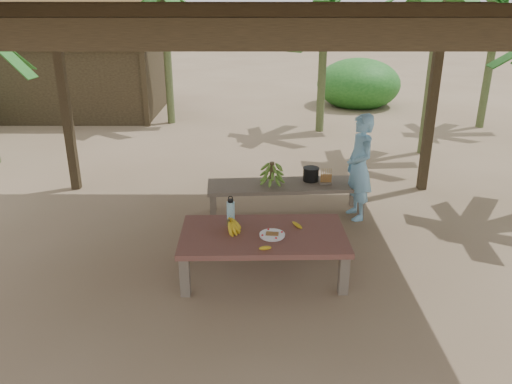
{
  "coord_description": "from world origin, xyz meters",
  "views": [
    {
      "loc": [
        0.13,
        -5.27,
        2.9
      ],
      "look_at": [
        0.12,
        0.09,
        0.8
      ],
      "focal_mm": 35.0,
      "sensor_mm": 36.0,
      "label": 1
    }
  ],
  "objects_px": {
    "cooking_pot": "(311,174)",
    "woman": "(359,167)",
    "work_table": "(263,238)",
    "ripe_banana_bunch": "(228,225)",
    "water_flask": "(231,212)",
    "plate": "(272,235)",
    "bench": "(286,188)"
  },
  "relations": [
    {
      "from": "work_table",
      "to": "plate",
      "type": "bearing_deg",
      "value": -42.85
    },
    {
      "from": "water_flask",
      "to": "cooking_pot",
      "type": "relative_size",
      "value": 1.48
    },
    {
      "from": "work_table",
      "to": "ripe_banana_bunch",
      "type": "height_order",
      "value": "ripe_banana_bunch"
    },
    {
      "from": "work_table",
      "to": "woman",
      "type": "xyz_separation_m",
      "value": [
        1.33,
        1.55,
        0.3
      ]
    },
    {
      "from": "woman",
      "to": "water_flask",
      "type": "bearing_deg",
      "value": -64.05
    },
    {
      "from": "bench",
      "to": "water_flask",
      "type": "xyz_separation_m",
      "value": [
        -0.71,
        -1.4,
        0.24
      ]
    },
    {
      "from": "water_flask",
      "to": "cooking_pot",
      "type": "bearing_deg",
      "value": 55.25
    },
    {
      "from": "ripe_banana_bunch",
      "to": "work_table",
      "type": "bearing_deg",
      "value": -4.45
    },
    {
      "from": "plate",
      "to": "woman",
      "type": "xyz_separation_m",
      "value": [
        1.23,
        1.64,
        0.22
      ]
    },
    {
      "from": "plate",
      "to": "cooking_pot",
      "type": "bearing_deg",
      "value": 72.25
    },
    {
      "from": "water_flask",
      "to": "woman",
      "type": "distance_m",
      "value": 2.12
    },
    {
      "from": "ripe_banana_bunch",
      "to": "water_flask",
      "type": "relative_size",
      "value": 0.8
    },
    {
      "from": "work_table",
      "to": "bench",
      "type": "relative_size",
      "value": 0.81
    },
    {
      "from": "plate",
      "to": "bench",
      "type": "bearing_deg",
      "value": 82.0
    },
    {
      "from": "ripe_banana_bunch",
      "to": "water_flask",
      "type": "bearing_deg",
      "value": 86.48
    },
    {
      "from": "bench",
      "to": "ripe_banana_bunch",
      "type": "relative_size",
      "value": 8.5
    },
    {
      "from": "plate",
      "to": "woman",
      "type": "distance_m",
      "value": 2.06
    },
    {
      "from": "work_table",
      "to": "woman",
      "type": "bearing_deg",
      "value": 48.16
    },
    {
      "from": "water_flask",
      "to": "cooking_pot",
      "type": "xyz_separation_m",
      "value": [
        1.06,
        1.53,
        -0.09
      ]
    },
    {
      "from": "cooking_pot",
      "to": "woman",
      "type": "distance_m",
      "value": 0.7
    },
    {
      "from": "bench",
      "to": "woman",
      "type": "distance_m",
      "value": 1.05
    },
    {
      "from": "cooking_pot",
      "to": "woman",
      "type": "bearing_deg",
      "value": -21.96
    },
    {
      "from": "bench",
      "to": "cooking_pot",
      "type": "relative_size",
      "value": 10.1
    },
    {
      "from": "bench",
      "to": "water_flask",
      "type": "distance_m",
      "value": 1.59
    },
    {
      "from": "bench",
      "to": "ripe_banana_bunch",
      "type": "height_order",
      "value": "ripe_banana_bunch"
    },
    {
      "from": "plate",
      "to": "woman",
      "type": "bearing_deg",
      "value": 53.05
    },
    {
      "from": "woman",
      "to": "plate",
      "type": "bearing_deg",
      "value": -48.17
    },
    {
      "from": "work_table",
      "to": "plate",
      "type": "xyz_separation_m",
      "value": [
        0.09,
        -0.08,
        0.08
      ]
    },
    {
      "from": "bench",
      "to": "ripe_banana_bunch",
      "type": "distance_m",
      "value": 1.8
    },
    {
      "from": "ripe_banana_bunch",
      "to": "plate",
      "type": "bearing_deg",
      "value": -13.41
    },
    {
      "from": "work_table",
      "to": "plate",
      "type": "height_order",
      "value": "plate"
    },
    {
      "from": "bench",
      "to": "water_flask",
      "type": "relative_size",
      "value": 6.82
    }
  ]
}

